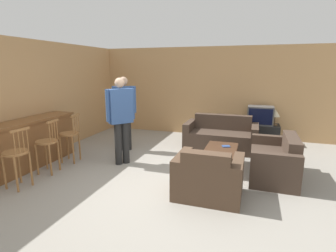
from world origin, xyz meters
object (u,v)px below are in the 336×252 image
at_px(bar_chair_far, 70,137).
at_px(table_lamp, 275,114).
at_px(tv, 260,115).
at_px(book_on_table, 226,146).
at_px(person_by_window, 124,109).
at_px(armchair_near, 208,178).
at_px(bar_chair_mid, 48,145).
at_px(person_by_counter, 121,116).
at_px(bar_chair_near, 17,156).
at_px(loveseat_right, 275,162).
at_px(tv_unit, 259,133).
at_px(couch_far, 221,137).
at_px(coffee_table, 221,151).

xyz_separation_m(bar_chair_far, table_lamp, (4.25, 2.88, 0.26)).
height_order(tv, book_on_table, tv).
relative_size(bar_chair_far, person_by_window, 0.58).
height_order(armchair_near, person_by_window, person_by_window).
xyz_separation_m(bar_chair_mid, book_on_table, (3.20, 1.49, -0.15)).
distance_m(bar_chair_mid, person_by_window, 1.98).
bearing_deg(bar_chair_far, armchair_near, -11.98).
bearing_deg(person_by_counter, bar_chair_near, -124.94).
distance_m(bar_chair_far, tv, 4.83).
distance_m(tv, book_on_table, 2.18).
height_order(bar_chair_near, bar_chair_far, same).
bearing_deg(loveseat_right, tv_unit, 96.25).
bearing_deg(bar_chair_mid, person_by_counter, 38.81).
relative_size(bar_chair_far, table_lamp, 2.46).
xyz_separation_m(bar_chair_far, loveseat_right, (4.14, 0.49, -0.25)).
distance_m(bar_chair_far, couch_far, 3.54).
relative_size(coffee_table, table_lamp, 2.51).
relative_size(table_lamp, person_by_window, 0.24).
xyz_separation_m(bar_chair_far, coffee_table, (3.12, 0.66, -0.21)).
relative_size(loveseat_right, person_by_window, 0.77).
distance_m(bar_chair_mid, tv_unit, 5.25).
bearing_deg(tv, tv_unit, 90.00).
relative_size(loveseat_right, table_lamp, 3.24).
height_order(bar_chair_mid, loveseat_right, bar_chair_mid).
height_order(bar_chair_far, couch_far, bar_chair_far).
height_order(loveseat_right, person_by_window, person_by_window).
xyz_separation_m(loveseat_right, tv_unit, (-0.26, 2.40, -0.05)).
height_order(bar_chair_near, couch_far, bar_chair_near).
xyz_separation_m(bar_chair_mid, tv_unit, (3.87, 3.53, -0.30)).
bearing_deg(book_on_table, bar_chair_far, -165.40).
bearing_deg(table_lamp, bar_chair_far, -145.85).
height_order(couch_far, tv, tv).
height_order(coffee_table, person_by_window, person_by_window).
height_order(coffee_table, book_on_table, book_on_table).
bearing_deg(loveseat_right, bar_chair_far, -173.30).
bearing_deg(bar_chair_near, person_by_window, 73.65).
xyz_separation_m(coffee_table, tv_unit, (0.76, 2.23, -0.09)).
xyz_separation_m(loveseat_right, book_on_table, (-0.93, 0.35, 0.10)).
xyz_separation_m(couch_far, person_by_counter, (-1.85, -1.69, 0.71)).
bearing_deg(person_by_window, person_by_counter, -66.70).
xyz_separation_m(bar_chair_near, coffee_table, (3.12, 2.00, -0.21)).
bearing_deg(bar_chair_near, bar_chair_mid, 90.01).
distance_m(coffee_table, tv, 2.38).
xyz_separation_m(coffee_table, tv, (0.76, 2.22, 0.40)).
distance_m(book_on_table, table_lamp, 2.33).
bearing_deg(armchair_near, person_by_window, 142.98).
xyz_separation_m(loveseat_right, coffee_table, (-1.02, 0.17, 0.04)).
xyz_separation_m(couch_far, book_on_table, (0.24, -1.09, 0.10)).
bearing_deg(book_on_table, couch_far, 102.39).
distance_m(bar_chair_mid, couch_far, 3.94).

